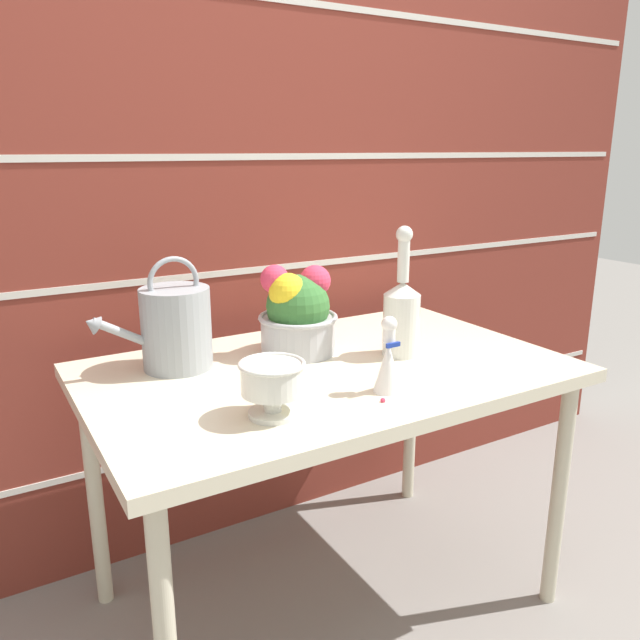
# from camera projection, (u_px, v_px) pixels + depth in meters

# --- Properties ---
(ground_plane) EXTENTS (12.00, 12.00, 0.00)m
(ground_plane) POSITION_uv_depth(u_px,v_px,m) (327.00, 598.00, 1.87)
(ground_plane) COLOR gray
(brick_wall) EXTENTS (3.60, 0.08, 2.20)m
(brick_wall) POSITION_uv_depth(u_px,v_px,m) (242.00, 214.00, 2.02)
(brick_wall) COLOR maroon
(brick_wall) RESTS_ON ground_plane
(patio_table) EXTENTS (1.26, 0.79, 0.74)m
(patio_table) POSITION_uv_depth(u_px,v_px,m) (327.00, 389.00, 1.69)
(patio_table) COLOR beige
(patio_table) RESTS_ON ground_plane
(watering_can) EXTENTS (0.33, 0.18, 0.30)m
(watering_can) POSITION_uv_depth(u_px,v_px,m) (175.00, 327.00, 1.64)
(watering_can) COLOR #93999E
(watering_can) RESTS_ON patio_table
(crystal_pedestal_bowl) EXTENTS (0.15, 0.15, 0.12)m
(crystal_pedestal_bowl) POSITION_uv_depth(u_px,v_px,m) (272.00, 382.00, 1.35)
(crystal_pedestal_bowl) COLOR silver
(crystal_pedestal_bowl) RESTS_ON patio_table
(flower_planter) EXTENTS (0.23, 0.23, 0.26)m
(flower_planter) POSITION_uv_depth(u_px,v_px,m) (297.00, 313.00, 1.76)
(flower_planter) COLOR #ADADB2
(flower_planter) RESTS_ON patio_table
(glass_decanter) EXTENTS (0.10, 0.10, 0.37)m
(glass_decanter) POSITION_uv_depth(u_px,v_px,m) (402.00, 313.00, 1.74)
(glass_decanter) COLOR silver
(glass_decanter) RESTS_ON patio_table
(figurine_vase) EXTENTS (0.07, 0.07, 0.19)m
(figurine_vase) POSITION_uv_depth(u_px,v_px,m) (388.00, 361.00, 1.48)
(figurine_vase) COLOR white
(figurine_vase) RESTS_ON patio_table
(fallen_petal) EXTENTS (0.01, 0.01, 0.01)m
(fallen_petal) POSITION_uv_depth(u_px,v_px,m) (383.00, 400.00, 1.44)
(fallen_petal) COLOR #E03856
(fallen_petal) RESTS_ON patio_table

